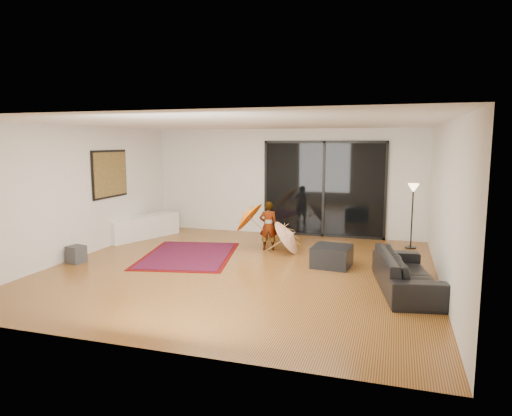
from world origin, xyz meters
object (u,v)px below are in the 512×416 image
at_px(sofa, 407,272).
at_px(ottoman, 332,256).
at_px(media_console, 143,227).
at_px(child, 268,226).

distance_m(sofa, ottoman, 1.73).
xyz_separation_m(media_console, child, (3.33, -0.31, 0.27)).
relative_size(media_console, child, 1.81).
height_order(media_console, sofa, sofa).
height_order(sofa, child, child).
bearing_deg(child, sofa, 128.79).
xyz_separation_m(media_console, ottoman, (4.86, -1.26, -0.07)).
height_order(media_console, child, child).
bearing_deg(sofa, media_console, 58.86).
bearing_deg(sofa, child, 44.16).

